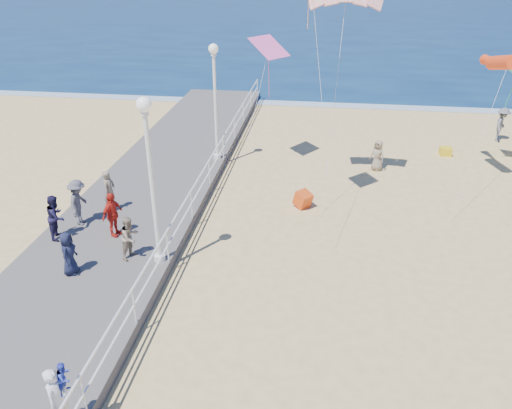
# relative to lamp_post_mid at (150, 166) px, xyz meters

# --- Properties ---
(ground) EXTENTS (160.00, 160.00, 0.00)m
(ground) POSITION_rel_lamp_post_mid_xyz_m (5.35, 0.00, -3.66)
(ground) COLOR #E5C478
(ground) RESTS_ON ground
(ocean) EXTENTS (160.00, 90.00, 0.05)m
(ocean) POSITION_rel_lamp_post_mid_xyz_m (5.35, 65.00, -3.65)
(ocean) COLOR #0C2A4C
(ocean) RESTS_ON ground
(surf_line) EXTENTS (160.00, 1.20, 0.04)m
(surf_line) POSITION_rel_lamp_post_mid_xyz_m (5.35, 20.50, -3.63)
(surf_line) COLOR silver
(surf_line) RESTS_ON ground
(boardwalk) EXTENTS (5.00, 44.00, 0.40)m
(boardwalk) POSITION_rel_lamp_post_mid_xyz_m (-2.15, 0.00, -3.46)
(boardwalk) COLOR #645F5B
(boardwalk) RESTS_ON ground
(railing) EXTENTS (0.05, 42.00, 0.55)m
(railing) POSITION_rel_lamp_post_mid_xyz_m (0.30, 0.00, -2.41)
(railing) COLOR white
(railing) RESTS_ON boardwalk
(lamp_post_mid) EXTENTS (0.44, 0.44, 5.32)m
(lamp_post_mid) POSITION_rel_lamp_post_mid_xyz_m (0.00, 0.00, 0.00)
(lamp_post_mid) COLOR white
(lamp_post_mid) RESTS_ON boardwalk
(lamp_post_far) EXTENTS (0.44, 0.44, 5.32)m
(lamp_post_far) POSITION_rel_lamp_post_mid_xyz_m (0.00, 9.00, 0.00)
(lamp_post_far) COLOR white
(lamp_post_far) RESTS_ON boardwalk
(woman_holding_toddler) EXTENTS (0.39, 0.58, 1.54)m
(woman_holding_toddler) POSITION_rel_lamp_post_mid_xyz_m (-0.05, -6.35, -2.49)
(woman_holding_toddler) COLOR white
(woman_holding_toddler) RESTS_ON boardwalk
(toddler_held) EXTENTS (0.31, 0.38, 0.76)m
(toddler_held) POSITION_rel_lamp_post_mid_xyz_m (0.10, -6.20, -2.03)
(toddler_held) COLOR blue
(toddler_held) RESTS_ON boardwalk
(spectator_1) EXTENTS (0.76, 0.85, 1.44)m
(spectator_1) POSITION_rel_lamp_post_mid_xyz_m (-0.94, 0.08, -2.54)
(spectator_1) COLOR gray
(spectator_1) RESTS_ON boardwalk
(spectator_2) EXTENTS (0.75, 1.17, 1.72)m
(spectator_2) POSITION_rel_lamp_post_mid_xyz_m (-3.56, 1.96, -2.40)
(spectator_2) COLOR #515055
(spectator_2) RESTS_ON boardwalk
(spectator_3) EXTENTS (0.67, 1.02, 1.61)m
(spectator_3) POSITION_rel_lamp_post_mid_xyz_m (-2.04, 1.33, -2.45)
(spectator_3) COLOR red
(spectator_3) RESTS_ON boardwalk
(spectator_4) EXTENTS (0.50, 0.72, 1.41)m
(spectator_4) POSITION_rel_lamp_post_mid_xyz_m (-2.46, -1.06, -2.56)
(spectator_4) COLOR #171A32
(spectator_4) RESTS_ON boardwalk
(spectator_6) EXTENTS (0.46, 0.64, 1.62)m
(spectator_6) POSITION_rel_lamp_post_mid_xyz_m (-2.89, 3.12, -2.45)
(spectator_6) COLOR #85765C
(spectator_6) RESTS_ON boardwalk
(spectator_7) EXTENTS (0.71, 0.85, 1.58)m
(spectator_7) POSITION_rel_lamp_post_mid_xyz_m (-3.90, 0.95, -2.47)
(spectator_7) COLOR #1D1937
(spectator_7) RESTS_ON boardwalk
(beach_walker_a) EXTENTS (1.14, 1.37, 1.85)m
(beach_walker_a) POSITION_rel_lamp_post_mid_xyz_m (14.51, 14.62, -2.74)
(beach_walker_a) COLOR slate
(beach_walker_a) RESTS_ON ground
(beach_walker_c) EXTENTS (0.85, 0.81, 1.47)m
(beach_walker_c) POSITION_rel_lamp_post_mid_xyz_m (7.56, 9.51, -2.93)
(beach_walker_c) COLOR gray
(beach_walker_c) RESTS_ON ground
(box_kite) EXTENTS (0.89, 0.89, 0.74)m
(box_kite) POSITION_rel_lamp_post_mid_xyz_m (4.33, 5.14, -3.36)
(box_kite) COLOR red
(box_kite) RESTS_ON ground
(beach_chair_left) EXTENTS (0.55, 0.55, 0.40)m
(beach_chair_left) POSITION_rel_lamp_post_mid_xyz_m (11.21, 12.00, -3.46)
(beach_chair_left) COLOR yellow
(beach_chair_left) RESTS_ON ground
(kite_windsock) EXTENTS (1.05, 2.94, 1.14)m
(kite_windsock) POSITION_rel_lamp_post_mid_xyz_m (11.90, 8.62, 1.64)
(kite_windsock) COLOR #F73F14
(kite_diamond_pink) EXTENTS (1.88, 1.94, 0.82)m
(kite_diamond_pink) POSITION_rel_lamp_post_mid_xyz_m (2.38, 9.61, 1.86)
(kite_diamond_pink) COLOR #FF5DB1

